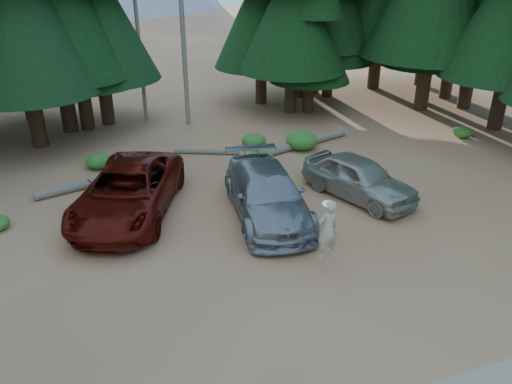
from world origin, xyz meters
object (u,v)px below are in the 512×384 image
Objects in this scene: silver_minivan_center at (267,194)px; silver_minivan_right at (359,178)px; log_right at (301,144)px; red_pickup at (128,191)px; log_left at (95,182)px; frisbee_player at (328,229)px; log_mid at (207,151)px.

silver_minivan_center is 3.72m from silver_minivan_right.
log_right is at bearing 68.20° from silver_minivan_right.
silver_minivan_right is (8.13, -1.49, -0.09)m from red_pickup.
log_right is at bearing -7.82° from log_left.
frisbee_player is (0.47, -3.54, 0.44)m from silver_minivan_center.
frisbee_player is 10.07m from log_left.
log_mid is at bearing 104.32° from silver_minivan_right.
red_pickup reaches higher than silver_minivan_right.
log_mid is 4.43m from log_right.
silver_minivan_right is at bearing 11.09° from silver_minivan_center.
log_mid is (4.97, 1.90, -0.04)m from log_left.
log_left is (-1.02, 2.79, -0.70)m from red_pickup.
red_pickup is 1.10× the size of silver_minivan_center.
red_pickup is 4.76m from silver_minivan_center.
silver_minivan_center is 3.60m from frisbee_player.
red_pickup is at bearing -106.04° from log_mid.
log_mid is at bearing 101.33° from silver_minivan_center.
log_left is at bearing 147.32° from silver_minivan_center.
silver_minivan_center is (4.42, -1.75, -0.04)m from red_pickup.
log_mid is (-0.47, 6.44, -0.70)m from silver_minivan_center.
silver_minivan_right reaches higher than log_right.
frisbee_player reaches higher than log_mid.
log_mid is 0.53× the size of log_right.
silver_minivan_right is 0.81× the size of log_right.
log_right is at bearing -119.69° from frisbee_player.
log_mid is at bearing 72.83° from red_pickup.
red_pickup is at bearing -85.38° from log_left.
frisbee_player is (4.90, -5.29, 0.40)m from red_pickup.
log_left is (-5.91, 8.07, -1.10)m from frisbee_player.
log_left is (-9.15, 4.27, -0.61)m from silver_minivan_right.
silver_minivan_center reaches higher than log_left.
silver_minivan_right is at bearing 12.55° from red_pickup.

